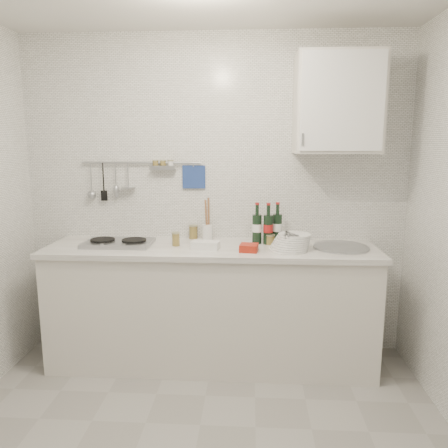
{
  "coord_description": "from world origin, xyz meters",
  "views": [
    {
      "loc": [
        0.29,
        -2.04,
        1.68
      ],
      "look_at": [
        0.11,
        0.9,
        1.13
      ],
      "focal_mm": 35.0,
      "sensor_mm": 36.0,
      "label": 1
    }
  ],
  "objects_px": {
    "wine_bottles": "(268,223)",
    "utensil_crock": "(207,230)",
    "wall_cabinet": "(338,104)",
    "plate_stack_hob": "(120,243)",
    "plate_stack_sink": "(291,242)"
  },
  "relations": [
    {
      "from": "wine_bottles",
      "to": "utensil_crock",
      "type": "relative_size",
      "value": 0.92
    },
    {
      "from": "wall_cabinet",
      "to": "wine_bottles",
      "type": "distance_m",
      "value": 1.0
    },
    {
      "from": "wall_cabinet",
      "to": "utensil_crock",
      "type": "bearing_deg",
      "value": 175.05
    },
    {
      "from": "wall_cabinet",
      "to": "plate_stack_hob",
      "type": "distance_m",
      "value": 1.89
    },
    {
      "from": "wine_bottles",
      "to": "wall_cabinet",
      "type": "bearing_deg",
      "value": -0.51
    },
    {
      "from": "wine_bottles",
      "to": "plate_stack_hob",
      "type": "bearing_deg",
      "value": -173.61
    },
    {
      "from": "plate_stack_hob",
      "to": "utensil_crock",
      "type": "height_order",
      "value": "utensil_crock"
    },
    {
      "from": "utensil_crock",
      "to": "plate_stack_sink",
      "type": "bearing_deg",
      "value": -23.66
    },
    {
      "from": "plate_stack_sink",
      "to": "utensil_crock",
      "type": "relative_size",
      "value": 0.89
    },
    {
      "from": "plate_stack_hob",
      "to": "plate_stack_sink",
      "type": "xyz_separation_m",
      "value": [
        1.27,
        -0.07,
        0.04
      ]
    },
    {
      "from": "plate_stack_sink",
      "to": "utensil_crock",
      "type": "height_order",
      "value": "utensil_crock"
    },
    {
      "from": "wall_cabinet",
      "to": "plate_stack_sink",
      "type": "relative_size",
      "value": 2.32
    },
    {
      "from": "wall_cabinet",
      "to": "utensil_crock",
      "type": "height_order",
      "value": "wall_cabinet"
    },
    {
      "from": "plate_stack_hob",
      "to": "utensil_crock",
      "type": "relative_size",
      "value": 0.83
    },
    {
      "from": "wall_cabinet",
      "to": "wine_bottles",
      "type": "xyz_separation_m",
      "value": [
        -0.48,
        0.0,
        -0.87
      ]
    }
  ]
}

